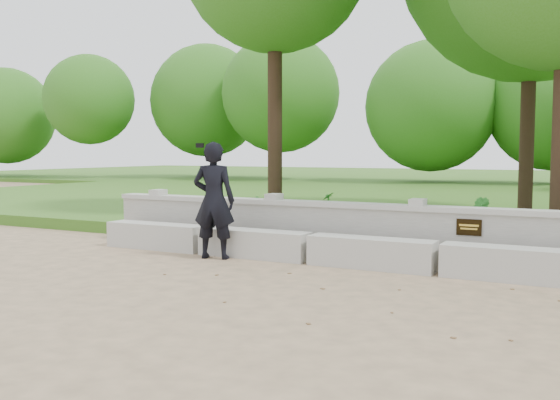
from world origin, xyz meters
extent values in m
plane|color=tan|center=(0.00, 0.00, 0.00)|extent=(80.00, 80.00, 0.00)
cube|color=#32661A|center=(0.00, 14.00, 0.12)|extent=(40.00, 22.00, 0.25)
cube|color=beige|center=(-5.00, 1.90, 0.23)|extent=(1.90, 0.45, 0.45)
cube|color=beige|center=(-3.00, 1.90, 0.23)|extent=(1.90, 0.45, 0.45)
cube|color=beige|center=(-1.00, 1.90, 0.23)|extent=(1.90, 0.45, 0.45)
cube|color=beige|center=(1.00, 1.90, 0.23)|extent=(1.90, 0.45, 0.45)
cube|color=#B7B4AC|center=(0.00, 2.60, 0.41)|extent=(12.50, 0.25, 0.82)
cube|color=beige|center=(0.00, 2.60, 0.86)|extent=(12.50, 0.35, 0.08)
cube|color=black|center=(0.30, 2.46, 0.62)|extent=(0.36, 0.02, 0.24)
imported|color=black|center=(-3.52, 1.52, 0.94)|extent=(0.78, 0.61, 1.88)
cube|color=black|center=(-3.52, 1.14, 1.82)|extent=(0.14, 0.05, 0.07)
cylinder|color=#382619|center=(-4.94, 6.30, 2.82)|extent=(0.35, 0.35, 5.13)
cylinder|color=#382619|center=(0.40, 8.74, 2.70)|extent=(0.33, 0.33, 4.89)
imported|color=#2C7828|center=(-3.70, 3.30, 0.57)|extent=(0.38, 0.41, 0.64)
imported|color=#2C7828|center=(0.07, 4.80, 0.57)|extent=(0.45, 0.46, 0.65)
imported|color=#2C7828|center=(-3.40, 5.93, 0.53)|extent=(0.31, 0.34, 0.56)
camera|label=1|loc=(2.01, -6.83, 1.73)|focal=40.00mm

